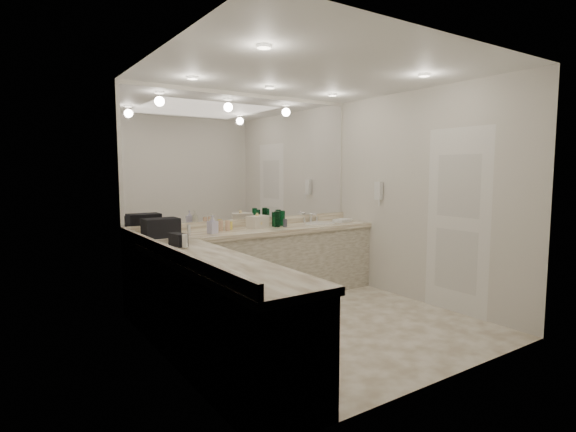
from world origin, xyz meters
TOP-DOWN VIEW (x-y plane):
  - floor at (0.00, 0.00)m, footprint 3.20×3.20m
  - ceiling at (0.00, 0.00)m, footprint 3.20×3.20m
  - wall_back at (0.00, 1.50)m, footprint 3.20×0.02m
  - wall_left at (-1.60, 0.00)m, footprint 0.02×3.00m
  - wall_right at (1.60, 0.00)m, footprint 0.02×3.00m
  - vanity_back_base at (0.00, 1.20)m, footprint 3.20×0.60m
  - vanity_back_top at (0.00, 1.19)m, footprint 3.20×0.64m
  - vanity_left_base at (-1.30, -0.30)m, footprint 0.60×2.40m
  - vanity_left_top at (-1.29, -0.30)m, footprint 0.64×2.42m
  - backsplash_back at (0.00, 1.48)m, footprint 3.20×0.04m
  - backsplash_left at (-1.58, 0.00)m, footprint 0.04×3.00m
  - mirror_back at (0.00, 1.49)m, footprint 3.12×0.01m
  - mirror_left at (-1.59, 0.00)m, footprint 0.01×2.92m
  - sink at (0.95, 1.20)m, footprint 0.44×0.44m
  - faucet at (0.95, 1.41)m, footprint 0.24×0.16m
  - wall_phone at (1.56, 0.70)m, footprint 0.06×0.10m
  - door at (1.59, -0.50)m, footprint 0.02×0.82m
  - black_toiletry_bag at (-1.26, 1.17)m, footprint 0.37×0.24m
  - black_bag_spill at (-1.30, 0.54)m, footprint 0.13×0.23m
  - cream_cosmetic_case at (0.02, 1.29)m, footprint 0.31×0.24m
  - hand_towel at (1.33, 1.17)m, footprint 0.27×0.21m
  - lotion_left at (-1.30, 0.36)m, footprint 0.05×0.05m
  - soap_bottle_a at (-0.63, 1.24)m, footprint 0.11×0.11m
  - soap_bottle_b at (-0.67, 1.14)m, footprint 0.12×0.12m
  - soap_bottle_c at (0.00, 1.27)m, footprint 0.19×0.19m
  - green_bottle_0 at (0.27, 1.28)m, footprint 0.07×0.07m
  - green_bottle_1 at (0.26, 1.20)m, footprint 0.07×0.07m
  - green_bottle_2 at (0.40, 1.29)m, footprint 0.07×0.07m
  - green_bottle_3 at (0.35, 1.32)m, footprint 0.07×0.07m
  - amenity_bottle_0 at (0.09, 1.34)m, footprint 0.04×0.04m
  - amenity_bottle_1 at (-0.42, 1.24)m, footprint 0.06×0.06m
  - amenity_bottle_2 at (-0.94, 1.17)m, footprint 0.04×0.04m
  - amenity_bottle_3 at (-1.11, 1.24)m, footprint 0.04×0.04m
  - amenity_bottle_4 at (-0.34, 1.34)m, footprint 0.06×0.06m
  - amenity_bottle_5 at (0.35, 1.16)m, footprint 0.05×0.05m
  - amenity_bottle_6 at (-0.50, 1.26)m, footprint 0.05×0.05m

SIDE VIEW (x-z plane):
  - floor at x=0.00m, z-range 0.00..0.00m
  - vanity_back_base at x=0.00m, z-range 0.00..0.84m
  - vanity_left_base at x=-1.30m, z-range 0.00..0.84m
  - vanity_back_top at x=0.00m, z-range 0.84..0.90m
  - vanity_left_top at x=-1.29m, z-range 0.84..0.90m
  - sink at x=0.95m, z-range 0.88..0.91m
  - hand_towel at x=1.33m, z-range 0.90..0.94m
  - amenity_bottle_0 at x=0.09m, z-range 0.90..0.96m
  - amenity_bottle_3 at x=-1.11m, z-range 0.90..0.97m
  - amenity_bottle_4 at x=-0.34m, z-range 0.90..1.00m
  - backsplash_back at x=0.00m, z-range 0.90..1.00m
  - backsplash_left at x=-1.58m, z-range 0.90..1.00m
  - amenity_bottle_5 at x=0.35m, z-range 0.90..1.00m
  - amenity_bottle_2 at x=-0.94m, z-range 0.90..1.02m
  - black_bag_spill at x=-1.30m, z-range 0.90..1.02m
  - lotion_left at x=-1.30m, z-range 0.90..1.02m
  - amenity_bottle_1 at x=-0.42m, z-range 0.90..1.03m
  - amenity_bottle_6 at x=-0.50m, z-range 0.90..1.03m
  - faucet at x=0.95m, z-range 0.90..1.04m
  - cream_cosmetic_case at x=0.02m, z-range 0.90..1.06m
  - green_bottle_0 at x=0.27m, z-range 0.90..1.09m
  - soap_bottle_c at x=0.00m, z-range 0.90..1.09m
  - green_bottle_2 at x=0.40m, z-range 0.90..1.10m
  - green_bottle_1 at x=0.26m, z-range 0.90..1.10m
  - soap_bottle_b at x=-0.67m, z-range 0.90..1.11m
  - green_bottle_3 at x=0.35m, z-range 0.90..1.11m
  - black_toiletry_bag at x=-1.26m, z-range 0.90..1.11m
  - soap_bottle_a at x=-0.63m, z-range 0.90..1.12m
  - door at x=1.59m, z-range 0.00..2.10m
  - wall_back at x=0.00m, z-range 0.00..2.60m
  - wall_left at x=-1.60m, z-range 0.00..2.60m
  - wall_right at x=1.60m, z-range 0.00..2.60m
  - wall_phone at x=1.56m, z-range 1.23..1.47m
  - mirror_back at x=0.00m, z-range 1.00..2.55m
  - mirror_left at x=-1.59m, z-range 1.00..2.55m
  - ceiling at x=0.00m, z-range 2.60..2.60m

